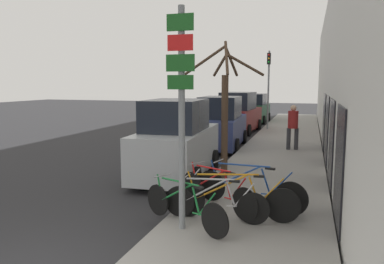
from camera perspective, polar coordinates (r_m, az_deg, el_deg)
ground_plane at (r=15.40m, az=3.48°, el=-3.08°), size 80.00×80.00×0.00m
sidewalk_curb at (r=17.73m, az=13.89°, el=-1.64°), size 3.20×32.00×0.15m
building_facade at (r=17.44m, az=20.01°, el=8.38°), size 0.23×32.00×6.50m
signpost at (r=6.63m, az=-1.61°, el=3.40°), size 0.52×0.14×3.99m
bicycle_0 at (r=7.12m, az=-1.23°, el=-11.28°), size 1.95×1.12×0.87m
bicycle_1 at (r=7.39m, az=3.59°, el=-10.61°), size 2.09×0.44×0.86m
bicycle_2 at (r=7.46m, az=6.46°, el=-10.20°), size 2.52×0.45×0.94m
bicycle_3 at (r=7.96m, az=3.77°, el=-9.12°), size 1.93×1.30×0.92m
bicycle_4 at (r=8.20m, az=8.66°, el=-8.58°), size 2.47×0.72×0.96m
parked_car_0 at (r=11.11m, az=-2.33°, el=-1.64°), size 2.12×4.22×2.34m
parked_car_1 at (r=16.37m, az=4.40°, el=1.11°), size 2.10×4.47×2.24m
parked_car_2 at (r=21.62m, az=7.11°, el=2.68°), size 2.19×4.87×2.30m
parked_car_3 at (r=27.44m, az=9.29°, el=3.45°), size 2.17×4.33×2.06m
pedestrian_near at (r=15.50m, az=15.13°, el=1.19°), size 0.46×0.40×1.80m
street_tree at (r=10.42m, az=4.98°, el=3.10°), size 2.29×1.50×3.79m
traffic_light at (r=22.14m, az=11.58°, el=7.88°), size 0.20×0.30×4.50m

